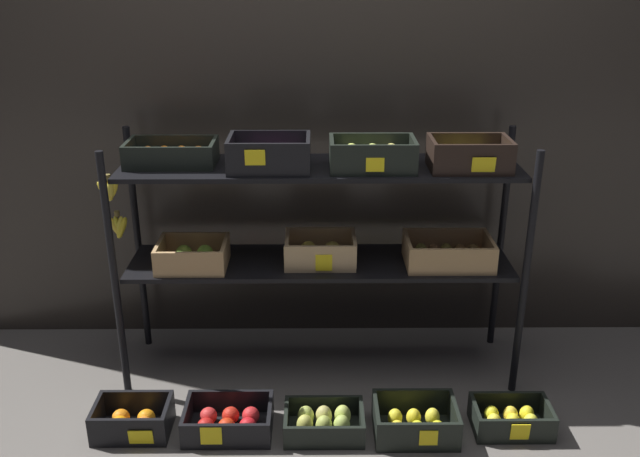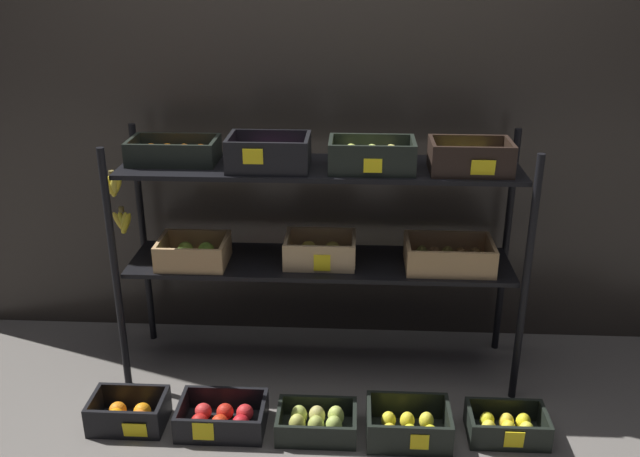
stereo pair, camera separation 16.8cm
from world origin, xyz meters
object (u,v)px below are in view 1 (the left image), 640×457
object	(u,v)px
crate_ground_orange	(133,421)
crate_ground_pear	(324,422)
crate_ground_rightmost_lemon	(511,419)
crate_ground_lemon	(415,423)
crate_ground_apple_red	(228,421)
display_rack	(321,210)

from	to	relation	value
crate_ground_orange	crate_ground_pear	distance (m)	0.78
crate_ground_orange	crate_ground_rightmost_lemon	bearing A→B (deg)	0.25
crate_ground_orange	crate_ground_lemon	size ratio (longest dim) A/B	0.92
crate_ground_orange	crate_ground_rightmost_lemon	size ratio (longest dim) A/B	0.97
crate_ground_lemon	crate_ground_rightmost_lemon	bearing A→B (deg)	3.92
crate_ground_lemon	crate_ground_apple_red	bearing A→B (deg)	178.29
crate_ground_pear	crate_ground_rightmost_lemon	bearing A→B (deg)	1.34
crate_ground_pear	crate_ground_rightmost_lemon	distance (m)	0.77
crate_ground_lemon	crate_ground_orange	bearing A→B (deg)	178.99
crate_ground_rightmost_lemon	crate_ground_pear	bearing A→B (deg)	-178.66
crate_ground_lemon	crate_ground_rightmost_lemon	distance (m)	0.40
display_rack	crate_ground_rightmost_lemon	world-z (taller)	display_rack
display_rack	crate_ground_rightmost_lemon	bearing A→B (deg)	-30.71
display_rack	crate_ground_lemon	bearing A→B (deg)	-52.20
crate_ground_rightmost_lemon	crate_ground_lemon	bearing A→B (deg)	-176.08
crate_ground_apple_red	crate_ground_pear	distance (m)	0.39
display_rack	crate_ground_pear	xyz separation A→B (m)	(0.01, -0.48, -0.75)
crate_ground_orange	crate_ground_apple_red	bearing A→B (deg)	0.35
crate_ground_pear	crate_ground_lemon	distance (m)	0.37
crate_ground_apple_red	crate_ground_lemon	xyz separation A→B (m)	(0.76, -0.02, 0.01)
crate_ground_orange	crate_ground_rightmost_lemon	distance (m)	1.55
crate_ground_apple_red	crate_ground_lemon	bearing A→B (deg)	-1.71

